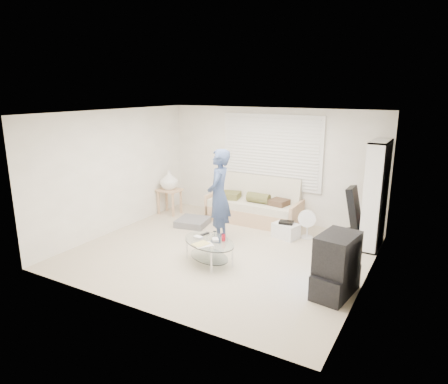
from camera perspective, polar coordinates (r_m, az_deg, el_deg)
The scene contains 13 objects.
ground at distance 7.37m, azimuth -0.39°, elevation -8.54°, with size 5.00×5.00×0.00m, color #BDB093.
room_shell at distance 7.31m, azimuth 1.47°, elevation 4.61°, with size 5.02×4.52×2.51m.
window_blinds at distance 8.86m, azimuth 6.75°, elevation 5.74°, with size 2.32×0.08×1.62m.
futon_sofa at distance 8.92m, azimuth 4.36°, elevation -2.16°, with size 2.07×0.84×1.01m.
grey_floor_pillow at distance 8.75m, azimuth -4.49°, elevation -4.29°, with size 0.64×0.64×0.14m, color slate.
side_table at distance 9.43m, azimuth -7.85°, elevation 1.44°, with size 0.53×0.42×1.04m.
bookshelf at distance 7.81m, azimuth 20.81°, elevation -0.42°, with size 0.32×0.84×2.00m.
guitar_case at distance 7.84m, azimuth 18.12°, elevation -3.96°, with size 0.43×0.42×1.12m.
floor_fan at distance 8.08m, azimuth 11.86°, elevation -4.15°, with size 0.36×0.24×0.59m.
storage_bin at distance 8.08m, azimuth 8.83°, elevation -5.41°, with size 0.56×0.46×0.34m.
tv_unit at distance 6.00m, azimuth 15.75°, elevation -10.08°, with size 0.56×0.89×0.91m.
coffee_table at distance 6.81m, azimuth -2.14°, elevation -7.61°, with size 1.26×1.06×0.52m.
standing_person at distance 7.61m, azimuth -0.74°, elevation -0.58°, with size 0.66×0.43×1.81m, color navy.
Camera 1 is at (3.39, -5.87, 2.89)m, focal length 32.00 mm.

